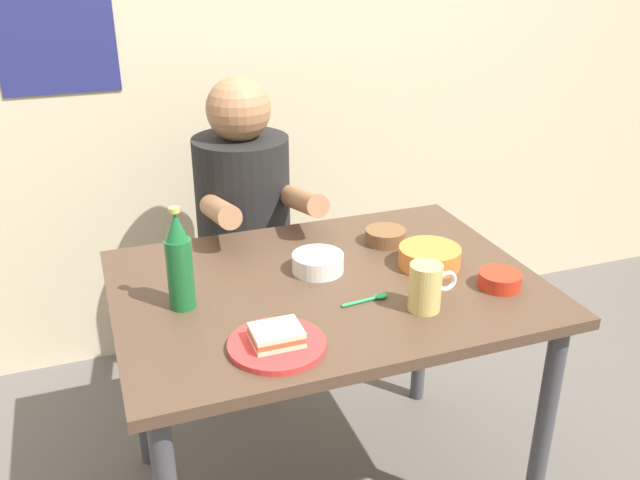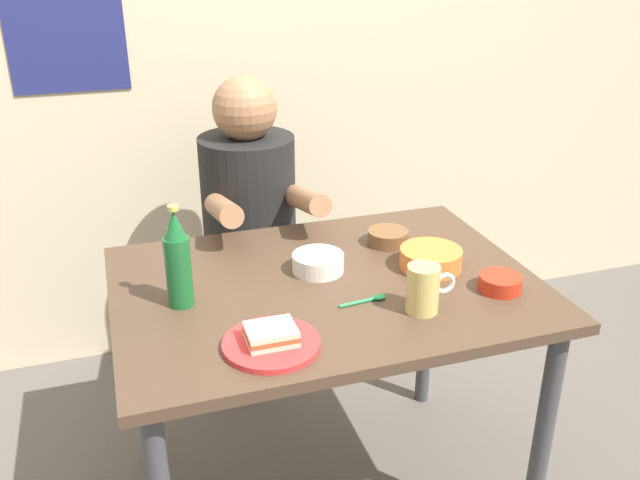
% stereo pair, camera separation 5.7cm
% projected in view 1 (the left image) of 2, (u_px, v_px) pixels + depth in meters
% --- Properties ---
extents(wall_back, '(4.40, 0.09, 2.60)m').
position_uv_depth(wall_back, '(225.00, 18.00, 2.45)').
color(wall_back, beige).
rests_on(wall_back, ground).
extents(dining_table, '(1.10, 0.80, 0.74)m').
position_uv_depth(dining_table, '(326.00, 313.00, 1.82)').
color(dining_table, '#4C3828').
rests_on(dining_table, ground).
extents(stool, '(0.34, 0.34, 0.45)m').
position_uv_depth(stool, '(248.00, 304.00, 2.46)').
color(stool, '#4C4C51').
rests_on(stool, ground).
extents(person_seated, '(0.33, 0.56, 0.72)m').
position_uv_depth(person_seated, '(244.00, 198.00, 2.28)').
color(person_seated, black).
rests_on(person_seated, stool).
extents(plate_orange, '(0.22, 0.22, 0.01)m').
position_uv_depth(plate_orange, '(277.00, 345.00, 1.50)').
color(plate_orange, red).
rests_on(plate_orange, dining_table).
extents(sandwich, '(0.11, 0.09, 0.04)m').
position_uv_depth(sandwich, '(277.00, 335.00, 1.49)').
color(sandwich, beige).
rests_on(sandwich, plate_orange).
extents(beer_mug, '(0.13, 0.08, 0.12)m').
position_uv_depth(beer_mug, '(426.00, 287.00, 1.63)').
color(beer_mug, '#D1BC66').
rests_on(beer_mug, dining_table).
extents(beer_bottle, '(0.06, 0.06, 0.26)m').
position_uv_depth(beer_bottle, '(180.00, 264.00, 1.62)').
color(beer_bottle, '#19602D').
rests_on(beer_bottle, dining_table).
extents(rice_bowl_white, '(0.14, 0.14, 0.05)m').
position_uv_depth(rice_bowl_white, '(318.00, 262.00, 1.83)').
color(rice_bowl_white, silver).
rests_on(rice_bowl_white, dining_table).
extents(condiment_bowl_brown, '(0.12, 0.12, 0.04)m').
position_uv_depth(condiment_bowl_brown, '(385.00, 235.00, 2.00)').
color(condiment_bowl_brown, brown).
rests_on(condiment_bowl_brown, dining_table).
extents(sauce_bowl_chili, '(0.11, 0.11, 0.04)m').
position_uv_depth(sauce_bowl_chili, '(500.00, 279.00, 1.75)').
color(sauce_bowl_chili, red).
rests_on(sauce_bowl_chili, dining_table).
extents(soup_bowl_orange, '(0.17, 0.17, 0.05)m').
position_uv_depth(soup_bowl_orange, '(430.00, 256.00, 1.86)').
color(soup_bowl_orange, orange).
rests_on(soup_bowl_orange, dining_table).
extents(spoon, '(0.13, 0.03, 0.01)m').
position_uv_depth(spoon, '(373.00, 298.00, 1.69)').
color(spoon, '#26A559').
rests_on(spoon, dining_table).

